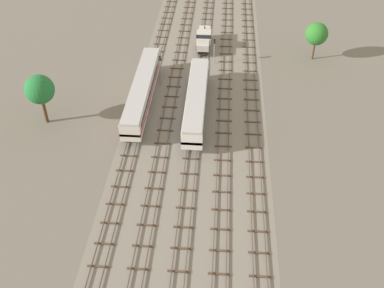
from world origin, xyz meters
The scene contains 14 objects.
ground_plane centered at (0.00, 56.00, 0.00)m, with size 480.00×480.00×0.00m, color slate.
ballast_bed centered at (0.00, 56.00, 0.00)m, with size 21.07×176.00×0.01m, color gray.
track_far_left centered at (-8.54, 57.00, 0.14)m, with size 2.40×126.00×0.29m.
track_left centered at (-4.27, 57.00, 0.14)m, with size 2.40×126.00×0.29m.
track_centre_left centered at (0.00, 57.00, 0.14)m, with size 2.40×126.00×0.29m.
track_centre centered at (4.27, 57.00, 0.14)m, with size 2.40×126.00×0.29m.
track_centre_right centered at (8.54, 57.00, 0.14)m, with size 2.40×126.00×0.29m.
diesel_railcar_centre_left_nearest centered at (0.00, 51.09, 2.60)m, with size 2.96×20.50×3.80m.
passenger_coach_far_left_near centered at (-8.54, 53.22, 2.61)m, with size 2.96×22.00×3.80m.
shunter_loco_centre_left_mid centered at (0.00, 72.90, 2.01)m, with size 2.74×8.46×3.10m.
signal_post_nearest centered at (2.13, 66.97, 3.13)m, with size 0.28×0.47×4.88m.
signal_post_near centered at (-6.40, 59.07, 3.51)m, with size 0.28×0.47×5.55m.
lineside_tree_0 centered at (20.02, 69.93, 4.89)m, with size 3.97×3.97×6.89m.
lineside_tree_1 centered at (-22.15, 47.45, 5.66)m, with size 4.25×4.25×7.83m.
Camera 1 is at (3.46, -5.74, 40.64)m, focal length 42.58 mm.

